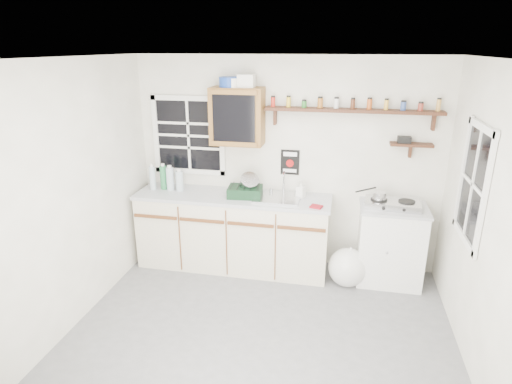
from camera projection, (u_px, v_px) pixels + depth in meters
room at (260, 213)px, 3.61m from camera, size 3.64×3.24×2.54m
main_cabinet at (233, 231)px, 5.18m from camera, size 2.31×0.63×0.92m
right_cabinet at (390, 244)px, 4.85m from camera, size 0.73×0.57×0.91m
sink at (278, 197)px, 4.93m from camera, size 0.52×0.44×0.29m
upper_cabinet at (237, 116)px, 4.86m from camera, size 0.60×0.32×0.65m
upper_cabinet_clutter at (236, 82)px, 4.74m from camera, size 0.40×0.24×0.14m
spice_shelf at (352, 110)px, 4.65m from camera, size 1.91×0.18×0.35m
secondary_shelf at (409, 144)px, 4.65m from camera, size 0.45×0.16×0.24m
warning_sign at (290, 162)px, 5.06m from camera, size 0.22×0.02×0.30m
window_back at (189, 136)px, 5.21m from camera, size 0.93×0.03×0.98m
window_right at (474, 184)px, 3.71m from camera, size 0.03×0.78×1.08m
water_bottles at (167, 179)px, 5.18m from camera, size 0.42×0.12×0.32m
dish_rack at (246, 189)px, 4.96m from camera, size 0.41×0.32×0.29m
soap_bottle at (301, 189)px, 4.93m from camera, size 0.12×0.12×0.20m
rag at (316, 207)px, 4.65m from camera, size 0.15×0.14×0.02m
hotplate at (392, 204)px, 4.68m from camera, size 0.61×0.36×0.08m
saucepan at (379, 196)px, 4.68m from camera, size 0.33×0.26×0.16m
trash_bag at (348, 267)px, 4.85m from camera, size 0.43×0.39×0.49m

